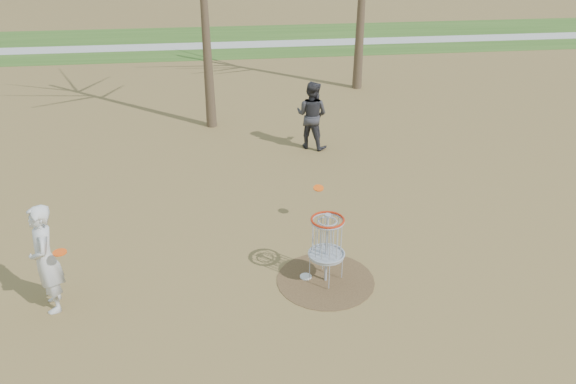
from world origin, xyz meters
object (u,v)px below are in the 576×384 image
Objects in this scene: player_standing at (45,259)px; player_throwing at (312,115)px; disc_grounded at (306,277)px; disc_golf_basket at (327,238)px.

player_standing is 8.56m from player_throwing.
player_standing is at bearing -176.37° from disc_grounded.
disc_grounded is 0.97m from disc_golf_basket.
player_throwing is 6.43m from disc_grounded.
disc_golf_basket is (0.34, -0.14, 0.89)m from disc_grounded.
player_standing reaches higher than disc_golf_basket.
player_standing is 4.50m from disc_grounded.
player_standing is 1.01× the size of player_throwing.
disc_golf_basket is (4.73, 0.14, -0.05)m from player_standing.
player_standing is at bearing 82.88° from player_throwing.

